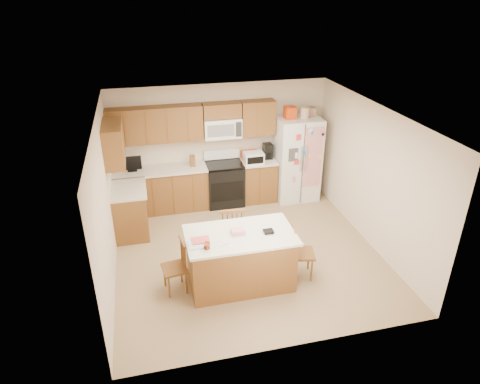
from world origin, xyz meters
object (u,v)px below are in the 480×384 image
object	(u,v)px
refrigerator	(296,158)
windsor_chair_left	(176,268)
windsor_chair_right	(301,253)
island	(240,259)
windsor_chair_back	(231,233)
stove	(224,183)

from	to	relation	value
refrigerator	windsor_chair_left	world-z (taller)	refrigerator
windsor_chair_left	windsor_chair_right	size ratio (longest dim) A/B	0.96
windsor_chair_right	island	bearing A→B (deg)	177.86
refrigerator	windsor_chair_left	bearing A→B (deg)	-137.74
refrigerator	windsor_chair_back	size ratio (longest dim) A/B	2.02
island	windsor_chair_back	distance (m)	0.72
stove	windsor_chair_right	world-z (taller)	stove
island	windsor_chair_back	size ratio (longest dim) A/B	1.64
windsor_chair_left	stove	bearing A→B (deg)	64.03
refrigerator	windsor_chair_back	distance (m)	2.74
stove	windsor_chair_back	size ratio (longest dim) A/B	1.12
island	windsor_chair_right	bearing A→B (deg)	-2.14
refrigerator	windsor_chair_right	size ratio (longest dim) A/B	2.26
windsor_chair_left	island	bearing A→B (deg)	-3.66
stove	windsor_chair_right	distance (m)	2.85
island	windsor_chair_left	bearing A→B (deg)	176.34
stove	island	size ratio (longest dim) A/B	0.68
stove	refrigerator	size ratio (longest dim) A/B	0.55
windsor_chair_left	windsor_chair_right	world-z (taller)	windsor_chair_right
refrigerator	windsor_chair_left	size ratio (longest dim) A/B	2.34
windsor_chair_right	refrigerator	bearing A→B (deg)	71.70
stove	windsor_chair_left	distance (m)	2.97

